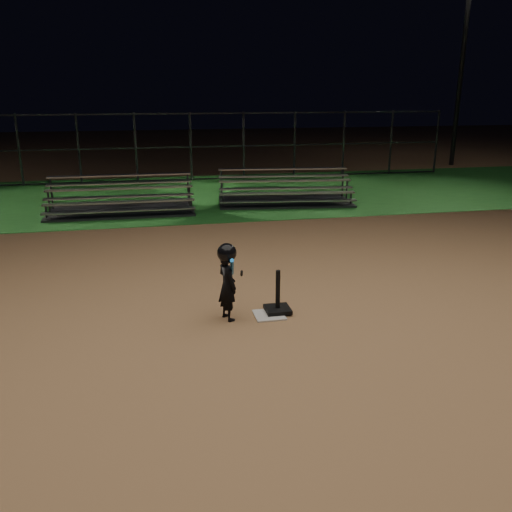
{
  "coord_description": "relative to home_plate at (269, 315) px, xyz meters",
  "views": [
    {
      "loc": [
        -1.73,
        -7.36,
        3.3
      ],
      "look_at": [
        0.0,
        1.0,
        0.65
      ],
      "focal_mm": 37.75,
      "sensor_mm": 36.0,
      "label": 1
    }
  ],
  "objects": [
    {
      "name": "light_pole_right",
      "position": [
        12.0,
        14.94,
        4.93
      ],
      "size": [
        0.9,
        0.53,
        8.3
      ],
      "color": "#2D2D30",
      "rests_on": "ground"
    },
    {
      "name": "bleacher_left",
      "position": [
        -2.43,
        7.84,
        0.19
      ],
      "size": [
        4.0,
        1.98,
        0.98
      ],
      "rotation": [
        0.0,
        0.0,
        -0.01
      ],
      "color": "#BABABF",
      "rests_on": "ground"
    },
    {
      "name": "backstop_fence",
      "position": [
        0.0,
        13.0,
        1.24
      ],
      "size": [
        20.08,
        0.08,
        2.5
      ],
      "color": "#38383D",
      "rests_on": "ground"
    },
    {
      "name": "child_batter",
      "position": [
        -0.63,
        0.01,
        0.61
      ],
      "size": [
        0.43,
        0.66,
        1.18
      ],
      "rotation": [
        0.0,
        0.0,
        1.93
      ],
      "color": "black",
      "rests_on": "ground"
    },
    {
      "name": "ground",
      "position": [
        0.0,
        0.0,
        -0.01
      ],
      "size": [
        80.0,
        80.0,
        0.0
      ],
      "primitive_type": "plane",
      "color": "#A4744A",
      "rests_on": "ground"
    },
    {
      "name": "bleacher_right",
      "position": [
        2.38,
        8.2,
        0.19
      ],
      "size": [
        4.17,
        2.4,
        0.97
      ],
      "rotation": [
        0.0,
        0.0,
        -0.12
      ],
      "color": "silver",
      "rests_on": "ground"
    },
    {
      "name": "batting_tee",
      "position": [
        0.15,
        0.09,
        0.13
      ],
      "size": [
        0.38,
        0.38,
        0.66
      ],
      "color": "black",
      "rests_on": "home_plate"
    },
    {
      "name": "home_plate",
      "position": [
        0.0,
        0.0,
        0.0
      ],
      "size": [
        0.45,
        0.45,
        0.02
      ],
      "primitive_type": "cube",
      "color": "beige",
      "rests_on": "ground"
    },
    {
      "name": "grass_strip",
      "position": [
        0.0,
        10.0,
        -0.01
      ],
      "size": [
        60.0,
        8.0,
        0.01
      ],
      "primitive_type": "cube",
      "color": "#1D5A1E",
      "rests_on": "ground"
    }
  ]
}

